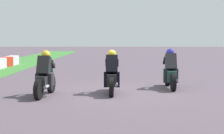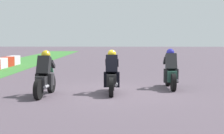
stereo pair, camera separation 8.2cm
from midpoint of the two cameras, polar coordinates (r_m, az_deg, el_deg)
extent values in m
plane|color=#534651|center=(12.11, 0.23, -4.25)|extent=(120.00, 120.00, 0.00)
cube|color=red|center=(23.68, -17.36, 0.81)|extent=(1.37, 0.60, 0.64)
cube|color=silver|center=(25.02, -16.37, 1.04)|extent=(1.37, 0.60, 0.64)
cylinder|color=black|center=(13.91, 9.04, -1.79)|extent=(0.64, 0.14, 0.64)
cylinder|color=black|center=(12.54, 9.96, -2.53)|extent=(0.64, 0.14, 0.64)
cube|color=#244C3F|center=(13.20, 9.48, -1.37)|extent=(1.10, 0.32, 0.40)
ellipsoid|color=#244C3F|center=(13.27, 9.44, -0.03)|extent=(0.48, 0.30, 0.24)
cube|color=red|center=(12.70, 9.83, -1.53)|extent=(0.06, 0.16, 0.08)
cylinder|color=#A5A5AD|center=(12.90, 10.41, -2.11)|extent=(0.42, 0.10, 0.10)
cube|color=black|center=(13.06, 9.58, 0.85)|extent=(0.48, 0.40, 0.66)
sphere|color=#27259F|center=(13.26, 9.46, 2.39)|extent=(0.30, 0.30, 0.30)
cube|color=teal|center=(13.66, 9.19, 0.28)|extent=(0.15, 0.26, 0.23)
cube|color=black|center=(13.06, 8.70, -1.43)|extent=(0.18, 0.14, 0.52)
cube|color=black|center=(13.12, 10.43, -1.42)|extent=(0.18, 0.14, 0.52)
cube|color=black|center=(13.41, 8.58, 1.06)|extent=(0.39, 0.10, 0.31)
cube|color=black|center=(13.46, 10.09, 1.05)|extent=(0.39, 0.10, 0.31)
cylinder|color=black|center=(12.54, -0.16, -2.46)|extent=(0.64, 0.14, 0.64)
cylinder|color=black|center=(11.16, -0.30, -3.38)|extent=(0.64, 0.14, 0.64)
cube|color=black|center=(11.83, -0.23, -2.03)|extent=(1.10, 0.33, 0.40)
ellipsoid|color=black|center=(11.89, -0.22, -0.53)|extent=(0.48, 0.30, 0.24)
cube|color=red|center=(11.32, -0.28, -2.24)|extent=(0.06, 0.16, 0.08)
cylinder|color=#A5A5AD|center=(11.49, 0.53, -2.88)|extent=(0.42, 0.10, 0.10)
cube|color=black|center=(11.68, -0.24, 0.45)|extent=(0.49, 0.40, 0.66)
sphere|color=gold|center=(11.87, -0.22, 2.17)|extent=(0.30, 0.30, 0.30)
cube|color=#6D7253|center=(12.29, -0.18, -0.17)|extent=(0.16, 0.26, 0.23)
cube|color=black|center=(11.71, -1.22, -2.10)|extent=(0.18, 0.14, 0.52)
cube|color=black|center=(11.71, 0.74, -2.10)|extent=(0.18, 0.14, 0.52)
cube|color=black|center=(12.06, -1.06, 0.68)|extent=(0.39, 0.10, 0.31)
cube|color=black|center=(12.05, 0.66, 0.68)|extent=(0.39, 0.10, 0.31)
cylinder|color=black|center=(12.23, -10.27, -2.73)|extent=(0.65, 0.20, 0.64)
cylinder|color=black|center=(10.91, -12.33, -3.69)|extent=(0.65, 0.20, 0.64)
cube|color=#272729|center=(11.54, -11.25, -2.30)|extent=(1.12, 0.42, 0.40)
ellipsoid|color=#272729|center=(11.60, -11.13, -0.77)|extent=(0.51, 0.34, 0.24)
cube|color=red|center=(11.06, -12.04, -2.52)|extent=(0.07, 0.16, 0.08)
cylinder|color=#A5A5AD|center=(11.18, -10.99, -3.20)|extent=(0.43, 0.14, 0.10)
cube|color=black|center=(11.39, -11.45, 0.24)|extent=(0.52, 0.44, 0.66)
sphere|color=gold|center=(11.58, -11.15, 2.00)|extent=(0.33, 0.33, 0.30)
cube|color=#459469|center=(11.98, -10.58, -0.39)|extent=(0.18, 0.27, 0.23)
cube|color=black|center=(11.49, -12.39, -2.35)|extent=(0.19, 0.16, 0.52)
cube|color=black|center=(11.37, -10.47, -2.39)|extent=(0.19, 0.16, 0.52)
cube|color=black|center=(11.81, -11.73, 0.49)|extent=(0.39, 0.14, 0.31)
cube|color=black|center=(11.70, -10.05, 0.48)|extent=(0.39, 0.14, 0.31)
camera|label=1|loc=(0.04, -90.19, -0.02)|focal=55.00mm
camera|label=2|loc=(0.04, 89.81, 0.02)|focal=55.00mm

